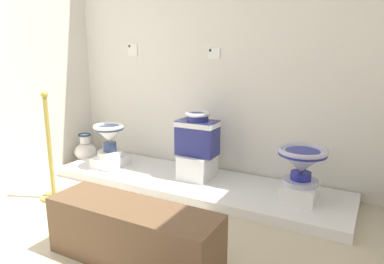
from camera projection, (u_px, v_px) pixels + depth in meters
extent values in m
cube|color=silver|center=(216.00, 24.00, 3.61)|extent=(3.73, 0.06, 3.25)
cube|color=white|center=(194.00, 184.00, 3.58)|extent=(3.02, 0.83, 0.09)
cube|color=white|center=(111.00, 161.00, 3.97)|extent=(0.30, 0.36, 0.11)
cylinder|color=white|center=(110.00, 154.00, 3.95)|extent=(0.28, 0.28, 0.06)
cylinder|color=navy|center=(110.00, 147.00, 3.93)|extent=(0.14, 0.14, 0.10)
cone|color=white|center=(109.00, 134.00, 3.89)|extent=(0.33, 0.33, 0.18)
cylinder|color=navy|center=(109.00, 128.00, 3.88)|extent=(0.32, 0.32, 0.03)
torus|color=white|center=(109.00, 126.00, 3.87)|extent=(0.34, 0.34, 0.04)
cylinder|color=navy|center=(109.00, 127.00, 3.87)|extent=(0.23, 0.23, 0.01)
cube|color=white|center=(197.00, 166.00, 3.61)|extent=(0.30, 0.36, 0.24)
cube|color=navy|center=(197.00, 138.00, 3.54)|extent=(0.40, 0.24, 0.35)
cube|color=white|center=(197.00, 124.00, 3.51)|extent=(0.40, 0.25, 0.05)
cylinder|color=navy|center=(197.00, 117.00, 3.49)|extent=(0.22, 0.22, 0.07)
torus|color=white|center=(197.00, 114.00, 3.48)|extent=(0.25, 0.25, 0.04)
cube|color=white|center=(300.00, 192.00, 3.09)|extent=(0.29, 0.36, 0.14)
cylinder|color=#B5B6D1|center=(300.00, 182.00, 3.07)|extent=(0.31, 0.31, 0.04)
cylinder|color=navy|center=(301.00, 176.00, 3.05)|extent=(0.17, 0.17, 0.07)
cone|color=#B5B6D1|center=(302.00, 161.00, 3.02)|extent=(0.42, 0.42, 0.19)
cylinder|color=navy|center=(302.00, 153.00, 3.01)|extent=(0.41, 0.41, 0.03)
torus|color=#B5B6D1|center=(303.00, 151.00, 3.00)|extent=(0.42, 0.42, 0.04)
cylinder|color=navy|center=(303.00, 151.00, 3.00)|extent=(0.29, 0.29, 0.01)
cube|color=white|center=(133.00, 50.00, 4.12)|extent=(0.13, 0.01, 0.14)
cube|color=slate|center=(129.00, 46.00, 4.13)|extent=(0.02, 0.01, 0.02)
cube|color=white|center=(214.00, 54.00, 3.65)|extent=(0.13, 0.01, 0.11)
cube|color=#386BAD|center=(210.00, 50.00, 3.66)|extent=(0.02, 0.01, 0.02)
cylinder|color=navy|center=(86.00, 161.00, 4.38)|extent=(0.13, 0.13, 0.03)
ellipsoid|color=white|center=(86.00, 152.00, 4.35)|extent=(0.26, 0.26, 0.22)
cylinder|color=white|center=(85.00, 139.00, 4.31)|extent=(0.12, 0.12, 0.10)
torus|color=navy|center=(84.00, 135.00, 4.30)|extent=(0.16, 0.16, 0.02)
cylinder|color=gold|center=(54.00, 197.00, 3.34)|extent=(0.24, 0.24, 0.02)
cylinder|color=gold|center=(50.00, 148.00, 3.23)|extent=(0.04, 0.04, 0.93)
sphere|color=gold|center=(44.00, 95.00, 3.12)|extent=(0.06, 0.06, 0.06)
cube|color=brown|center=(133.00, 234.00, 2.30)|extent=(1.18, 0.36, 0.40)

